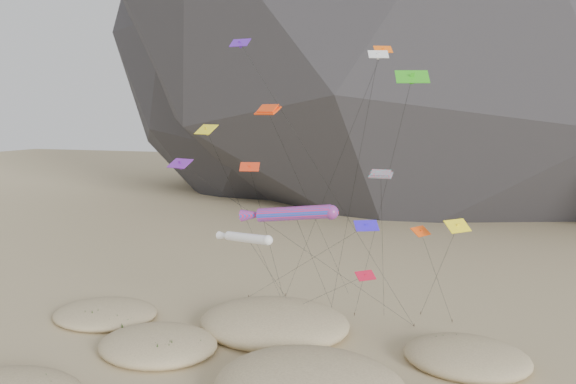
# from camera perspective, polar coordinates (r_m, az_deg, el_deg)

# --- Properties ---
(dunes) EXTENTS (52.75, 36.49, 4.11)m
(dunes) POSITION_cam_1_polar(r_m,az_deg,el_deg) (48.82, -3.01, -17.75)
(dunes) COLOR #CCB789
(dunes) RESTS_ON ground
(dune_grass) EXTENTS (43.01, 29.55, 1.50)m
(dune_grass) POSITION_cam_1_polar(r_m,az_deg,el_deg) (48.53, -1.88, -17.74)
(dune_grass) COLOR black
(dune_grass) RESTS_ON ground
(kite_stakes) EXTENTS (23.63, 5.25, 0.30)m
(kite_stakes) POSITION_cam_1_polar(r_m,az_deg,el_deg) (64.32, 5.93, -11.84)
(kite_stakes) COLOR #3F2D1E
(kite_stakes) RESTS_ON ground
(rainbow_tube_kite) EXTENTS (8.96, 12.92, 14.26)m
(rainbow_tube_kite) POSITION_cam_1_polar(r_m,az_deg,el_deg) (48.85, 0.29, -2.20)
(rainbow_tube_kite) COLOR #FC1A3F
(rainbow_tube_kite) RESTS_ON ground
(white_tube_kite) EXTENTS (6.55, 13.79, 11.58)m
(white_tube_kite) POSITION_cam_1_polar(r_m,az_deg,el_deg) (50.42, -4.38, -4.67)
(white_tube_kite) COLOR white
(white_tube_kite) RESTS_ON ground
(orange_parafoil) EXTENTS (7.02, 14.64, 22.82)m
(orange_parafoil) POSITION_cam_1_polar(r_m,az_deg,el_deg) (55.48, -2.00, 8.14)
(orange_parafoil) COLOR #FF3F0D
(orange_parafoil) RESTS_ON ground
(multi_parafoil) EXTENTS (2.14, 9.12, 16.86)m
(multi_parafoil) POSITION_cam_1_polar(r_m,az_deg,el_deg) (51.69, 9.41, 1.60)
(multi_parafoil) COLOR #FF1A3A
(multi_parafoil) RESTS_ON ground
(delta_kites) EXTENTS (26.31, 20.89, 28.31)m
(delta_kites) POSITION_cam_1_polar(r_m,az_deg,el_deg) (49.58, 4.23, 4.11)
(delta_kites) COLOR red
(delta_kites) RESTS_ON ground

